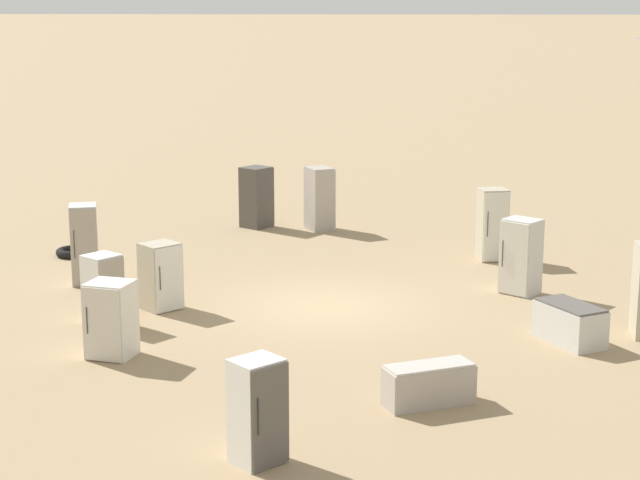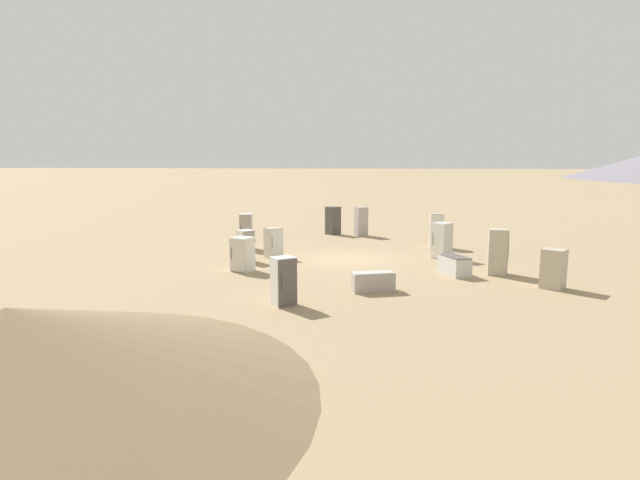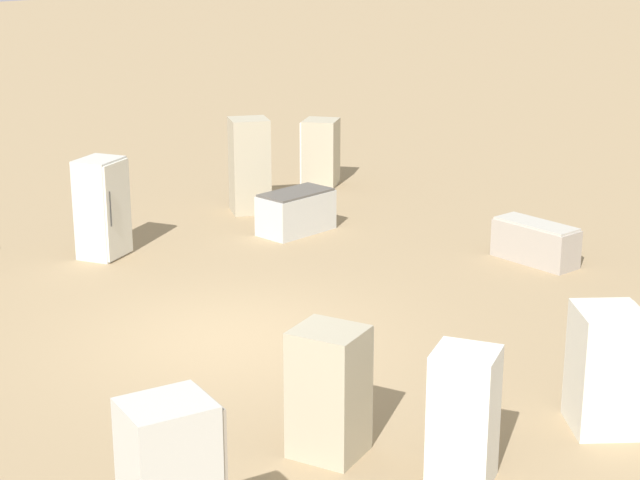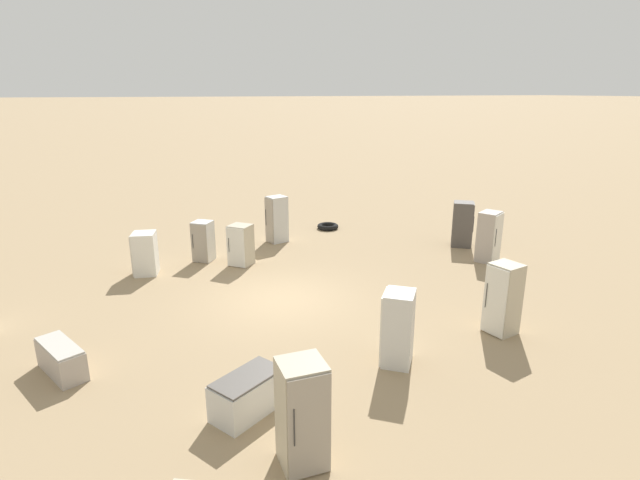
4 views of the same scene
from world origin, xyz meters
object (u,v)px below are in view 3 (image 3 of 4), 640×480
at_px(discarded_fridge_0, 102,208).
at_px(discarded_fridge_4, 535,242).
at_px(discarded_fridge_6, 249,165).
at_px(discarded_fridge_10, 320,152).
at_px(discarded_fridge_11, 464,416).
at_px(discarded_fridge_9, 329,392).
at_px(discarded_fridge_3, 607,369).
at_px(discarded_fridge_5, 296,212).

bearing_deg(discarded_fridge_0, discarded_fridge_4, 109.81).
relative_size(discarded_fridge_6, discarded_fridge_10, 1.30).
distance_m(discarded_fridge_0, discarded_fridge_6, 3.76).
height_order(discarded_fridge_10, discarded_fridge_11, discarded_fridge_11).
xyz_separation_m(discarded_fridge_0, discarded_fridge_11, (-8.73, -2.99, -0.13)).
xyz_separation_m(discarded_fridge_6, discarded_fridge_9, (-10.05, 1.17, -0.21)).
relative_size(discarded_fridge_0, discarded_fridge_10, 1.19).
xyz_separation_m(discarded_fridge_3, discarded_fridge_9, (0.23, 3.17, 0.01)).
bearing_deg(discarded_fridge_5, discarded_fridge_6, -13.79).
bearing_deg(discarded_fridge_10, discarded_fridge_4, -133.61).
distance_m(discarded_fridge_6, discarded_fridge_9, 10.12).
distance_m(discarded_fridge_10, discarded_fridge_11, 12.89).
xyz_separation_m(discarded_fridge_4, discarded_fridge_6, (4.47, 3.99, 0.59)).
height_order(discarded_fridge_5, discarded_fridge_11, discarded_fridge_11).
height_order(discarded_fridge_0, discarded_fridge_4, discarded_fridge_0).
height_order(discarded_fridge_5, discarded_fridge_9, discarded_fridge_9).
bearing_deg(discarded_fridge_11, discarded_fridge_3, 55.86).
height_order(discarded_fridge_0, discarded_fridge_10, discarded_fridge_0).
bearing_deg(discarded_fridge_10, discarded_fridge_0, 157.13).
bearing_deg(discarded_fridge_3, discarded_fridge_11, -58.46).
relative_size(discarded_fridge_6, discarded_fridge_9, 1.29).
relative_size(discarded_fridge_9, discarded_fridge_11, 0.99).
distance_m(discarded_fridge_4, discarded_fridge_10, 6.57).
bearing_deg(discarded_fridge_3, discarded_fridge_6, -156.69).
bearing_deg(discarded_fridge_10, discarded_fridge_3, -151.64).
xyz_separation_m(discarded_fridge_9, discarded_fridge_11, (-0.93, -1.16, 0.00)).
height_order(discarded_fridge_4, discarded_fridge_11, discarded_fridge_11).
bearing_deg(discarded_fridge_9, discarded_fridge_5, 122.41).
bearing_deg(discarded_fridge_9, discarded_fridge_11, 5.05).
xyz_separation_m(discarded_fridge_10, discarded_fridge_11, (-12.74, 1.93, 0.01)).
xyz_separation_m(discarded_fridge_5, discarded_fridge_9, (-8.38, 1.70, 0.33)).
height_order(discarded_fridge_0, discarded_fridge_5, discarded_fridge_0).
distance_m(discarded_fridge_3, discarded_fridge_6, 10.48).
height_order(discarded_fridge_4, discarded_fridge_6, discarded_fridge_6).
relative_size(discarded_fridge_4, discarded_fridge_11, 1.09).
distance_m(discarded_fridge_5, discarded_fridge_6, 1.83).
xyz_separation_m(discarded_fridge_9, discarded_fridge_10, (11.81, -3.09, -0.00)).
relative_size(discarded_fridge_0, discarded_fridge_6, 0.92).
relative_size(discarded_fridge_10, discarded_fridge_11, 0.99).
xyz_separation_m(discarded_fridge_5, discarded_fridge_6, (1.67, 0.52, 0.54)).
relative_size(discarded_fridge_3, discarded_fridge_5, 0.90).
distance_m(discarded_fridge_5, discarded_fridge_9, 8.56).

